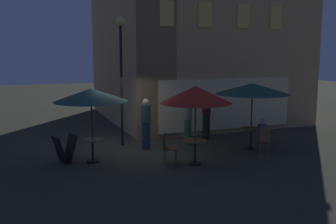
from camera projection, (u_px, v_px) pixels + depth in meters
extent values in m
plane|color=#353529|center=(127.00, 152.00, 13.34)|extent=(60.00, 60.00, 0.00)
cube|color=tan|center=(227.00, 47.00, 16.83)|extent=(8.63, 1.64, 7.17)
cube|color=tan|center=(126.00, 47.00, 18.91)|extent=(1.64, 8.86, 7.17)
cube|color=#F7C05D|center=(167.00, 13.00, 14.74)|extent=(0.55, 0.06, 0.95)
cube|color=#F7C05D|center=(205.00, 15.00, 15.32)|extent=(0.55, 0.06, 0.95)
cube|color=#F7C05D|center=(243.00, 16.00, 15.94)|extent=(0.55, 0.06, 0.95)
cube|color=#F7C05D|center=(276.00, 17.00, 16.50)|extent=(0.55, 0.06, 0.95)
cube|color=beige|center=(227.00, 104.00, 16.24)|extent=(6.04, 0.08, 2.10)
cylinder|color=black|center=(121.00, 86.00, 14.05)|extent=(0.10, 0.10, 4.35)
sphere|color=#F8D36C|center=(120.00, 21.00, 13.70)|extent=(0.34, 0.34, 0.34)
cube|color=black|center=(70.00, 148.00, 12.16)|extent=(0.43, 0.61, 0.85)
cube|color=black|center=(59.00, 150.00, 11.94)|extent=(0.43, 0.61, 0.85)
cylinder|color=black|center=(93.00, 162.00, 12.18)|extent=(0.40, 0.40, 0.03)
cylinder|color=black|center=(93.00, 151.00, 12.13)|extent=(0.06, 0.06, 0.70)
cylinder|color=#805F4C|center=(92.00, 140.00, 12.08)|extent=(0.65, 0.65, 0.03)
cylinder|color=black|center=(195.00, 164.00, 11.94)|extent=(0.40, 0.40, 0.03)
cylinder|color=black|center=(195.00, 153.00, 11.88)|extent=(0.06, 0.06, 0.72)
cylinder|color=brown|center=(195.00, 141.00, 11.83)|extent=(0.73, 0.73, 0.03)
cylinder|color=black|center=(250.00, 148.00, 13.84)|extent=(0.40, 0.40, 0.03)
cylinder|color=black|center=(251.00, 139.00, 13.79)|extent=(0.06, 0.06, 0.71)
cylinder|color=brown|center=(251.00, 129.00, 13.73)|extent=(0.77, 0.77, 0.03)
cylinder|color=black|center=(93.00, 161.00, 12.18)|extent=(0.36, 0.36, 0.06)
cylinder|color=#4E3F27|center=(92.00, 127.00, 12.01)|extent=(0.05, 0.05, 2.25)
cone|color=#26483F|center=(91.00, 95.00, 11.86)|extent=(2.26, 2.26, 0.40)
cylinder|color=black|center=(195.00, 163.00, 11.93)|extent=(0.36, 0.36, 0.06)
cylinder|color=#4C3F24|center=(195.00, 127.00, 11.76)|extent=(0.05, 0.05, 2.35)
cone|color=#A62317|center=(196.00, 95.00, 11.61)|extent=(2.17, 2.17, 0.51)
cylinder|color=black|center=(250.00, 148.00, 13.84)|extent=(0.36, 0.36, 0.06)
cylinder|color=#4B391F|center=(251.00, 117.00, 13.67)|extent=(0.05, 0.05, 2.27)
cone|color=#244739|center=(252.00, 89.00, 13.52)|extent=(2.57, 2.57, 0.37)
cylinder|color=brown|center=(176.00, 155.00, 12.15)|extent=(0.03, 0.03, 0.46)
cylinder|color=brown|center=(175.00, 158.00, 11.80)|extent=(0.03, 0.03, 0.46)
cylinder|color=brown|center=(165.00, 155.00, 12.19)|extent=(0.03, 0.03, 0.46)
cylinder|color=brown|center=(164.00, 158.00, 11.85)|extent=(0.03, 0.03, 0.46)
cube|color=brown|center=(170.00, 148.00, 11.96)|extent=(0.59, 0.59, 0.04)
cube|color=brown|center=(164.00, 141.00, 11.95)|extent=(0.24, 0.40, 0.44)
cylinder|color=brown|center=(255.00, 147.00, 13.23)|extent=(0.03, 0.03, 0.44)
cylinder|color=brown|center=(263.00, 146.00, 13.32)|extent=(0.03, 0.03, 0.44)
cylinder|color=brown|center=(260.00, 149.00, 12.93)|extent=(0.03, 0.03, 0.44)
cylinder|color=brown|center=(268.00, 148.00, 13.03)|extent=(0.03, 0.03, 0.44)
cube|color=brown|center=(262.00, 140.00, 13.09)|extent=(0.41, 0.41, 0.04)
cube|color=brown|center=(265.00, 134.00, 12.89)|extent=(0.39, 0.06, 0.47)
cube|color=#334C39|center=(260.00, 139.00, 13.22)|extent=(0.35, 0.38, 0.14)
cylinder|color=#334C39|center=(257.00, 145.00, 13.41)|extent=(0.14, 0.14, 0.49)
cylinder|color=#5F3C6A|center=(262.00, 132.00, 13.05)|extent=(0.33, 0.33, 0.51)
sphere|color=tan|center=(263.00, 122.00, 12.99)|extent=(0.20, 0.20, 0.20)
cylinder|color=black|center=(206.00, 126.00, 15.35)|extent=(0.29, 0.29, 0.99)
cylinder|color=#451B20|center=(206.00, 107.00, 15.22)|extent=(0.34, 0.34, 0.58)
sphere|color=beige|center=(207.00, 97.00, 15.16)|extent=(0.23, 0.23, 0.23)
cylinder|color=#1F3447|center=(146.00, 136.00, 13.73)|extent=(0.29, 0.29, 0.96)
cylinder|color=#264239|center=(146.00, 113.00, 13.61)|extent=(0.34, 0.34, 0.61)
sphere|color=beige|center=(146.00, 102.00, 13.55)|extent=(0.22, 0.22, 0.22)
cylinder|color=#314E31|center=(188.00, 132.00, 14.36)|extent=(0.27, 0.27, 0.94)
cylinder|color=#796959|center=(188.00, 112.00, 14.24)|extent=(0.32, 0.32, 0.59)
sphere|color=tan|center=(188.00, 101.00, 14.18)|extent=(0.21, 0.21, 0.21)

